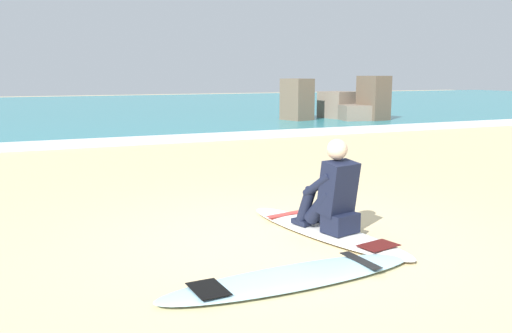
% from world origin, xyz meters
% --- Properties ---
extents(ground_plane, '(80.00, 80.00, 0.00)m').
position_xyz_m(ground_plane, '(0.00, 0.00, 0.00)').
color(ground_plane, '#CCB584').
extents(sea, '(80.00, 28.00, 0.10)m').
position_xyz_m(sea, '(0.00, 22.29, 0.05)').
color(sea, teal).
rests_on(sea, ground).
extents(breaking_foam, '(80.00, 0.90, 0.11)m').
position_xyz_m(breaking_foam, '(0.00, 8.59, 0.06)').
color(breaking_foam, white).
rests_on(breaking_foam, ground).
extents(surfboard_main, '(0.96, 2.41, 0.08)m').
position_xyz_m(surfboard_main, '(0.50, 0.09, 0.04)').
color(surfboard_main, white).
rests_on(surfboard_main, ground).
extents(surfer_seated, '(0.48, 0.76, 0.95)m').
position_xyz_m(surfer_seated, '(0.52, -0.02, 0.44)').
color(surfer_seated, black).
rests_on(surfer_seated, surfboard_main).
extents(surfboard_spare_near, '(2.37, 0.63, 0.08)m').
position_xyz_m(surfboard_spare_near, '(-0.41, -0.95, 0.04)').
color(surfboard_spare_near, '#9ED1E5').
rests_on(surfboard_spare_near, ground).
extents(rock_outcrop_distant, '(3.34, 2.42, 1.60)m').
position_xyz_m(rock_outcrop_distant, '(8.04, 11.53, 0.60)').
color(rock_outcrop_distant, brown).
rests_on(rock_outcrop_distant, ground).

